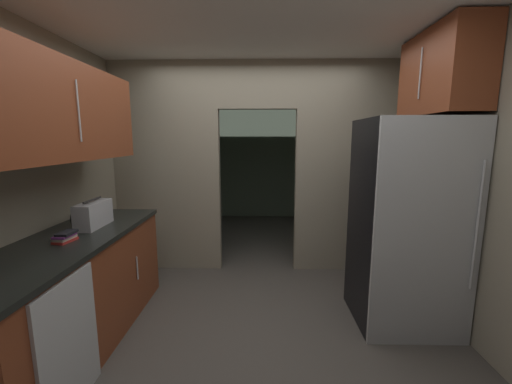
# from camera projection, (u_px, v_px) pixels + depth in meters

# --- Properties ---
(ground) EXTENTS (20.00, 20.00, 0.00)m
(ground) POSITION_uv_depth(u_px,v_px,m) (254.00, 334.00, 2.70)
(ground) COLOR #47423D
(kitchen_overhead_slab) EXTENTS (3.92, 6.87, 0.06)m
(kitchen_overhead_slab) POSITION_uv_depth(u_px,v_px,m) (255.00, 28.00, 2.70)
(kitchen_overhead_slab) COLOR silver
(kitchen_partition) EXTENTS (3.52, 0.12, 2.56)m
(kitchen_partition) POSITION_uv_depth(u_px,v_px,m) (257.00, 163.00, 3.89)
(kitchen_partition) COLOR gray
(kitchen_partition) RESTS_ON ground
(adjoining_room_shell) EXTENTS (3.52, 2.85, 2.56)m
(adjoining_room_shell) POSITION_uv_depth(u_px,v_px,m) (259.00, 159.00, 5.81)
(adjoining_room_shell) COLOR slate
(adjoining_room_shell) RESTS_ON ground
(refrigerator) EXTENTS (0.82, 0.77, 1.82)m
(refrigerator) POSITION_uv_depth(u_px,v_px,m) (406.00, 224.00, 2.77)
(refrigerator) COLOR black
(refrigerator) RESTS_ON ground
(lower_cabinet_run) EXTENTS (0.68, 2.08, 0.90)m
(lower_cabinet_run) POSITION_uv_depth(u_px,v_px,m) (72.00, 294.00, 2.47)
(lower_cabinet_run) COLOR brown
(lower_cabinet_run) RESTS_ON ground
(dishwasher) EXTENTS (0.02, 0.56, 0.84)m
(dishwasher) POSITION_uv_depth(u_px,v_px,m) (70.00, 346.00, 1.90)
(dishwasher) COLOR #B7BABC
(dishwasher) RESTS_ON ground
(upper_cabinet_counterside) EXTENTS (0.36, 1.87, 0.72)m
(upper_cabinet_counterside) POSITION_uv_depth(u_px,v_px,m) (53.00, 111.00, 2.24)
(upper_cabinet_counterside) COLOR brown
(upper_cabinet_fridgeside) EXTENTS (0.36, 0.91, 0.69)m
(upper_cabinet_fridgeside) POSITION_uv_depth(u_px,v_px,m) (442.00, 73.00, 2.65)
(upper_cabinet_fridgeside) COLOR brown
(boombox) EXTENTS (0.16, 0.39, 0.24)m
(boombox) POSITION_uv_depth(u_px,v_px,m) (93.00, 214.00, 2.72)
(boombox) COLOR #B2B2B7
(boombox) RESTS_ON lower_cabinet_run
(book_stack) EXTENTS (0.13, 0.17, 0.08)m
(book_stack) POSITION_uv_depth(u_px,v_px,m) (65.00, 237.00, 2.33)
(book_stack) COLOR red
(book_stack) RESTS_ON lower_cabinet_run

